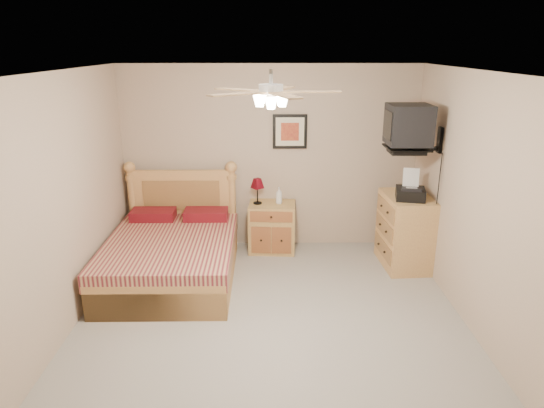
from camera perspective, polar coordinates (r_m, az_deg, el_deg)
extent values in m
plane|color=gray|center=(5.03, -0.13, -14.56)|extent=(4.50, 4.50, 0.00)
cube|color=white|center=(4.24, -0.15, 15.19)|extent=(4.00, 4.50, 0.04)
cube|color=tan|center=(6.65, -0.26, 5.40)|extent=(4.00, 0.04, 2.50)
cube|color=tan|center=(2.47, 0.22, -18.42)|extent=(4.00, 0.04, 2.50)
cube|color=tan|center=(4.90, -24.25, -0.97)|extent=(0.04, 4.50, 2.50)
cube|color=tan|center=(4.92, 23.87, -0.84)|extent=(0.04, 4.50, 2.50)
cube|color=olive|center=(6.68, 0.02, -2.73)|extent=(0.65, 0.50, 0.68)
imported|color=white|center=(6.54, 0.83, 1.02)|extent=(0.11, 0.11, 0.23)
cube|color=black|center=(6.56, 2.12, 8.52)|extent=(0.46, 0.04, 0.46)
cube|color=#B37E48|center=(6.41, 15.45, -3.08)|extent=(0.60, 0.82, 0.94)
imported|color=#A9A187|center=(6.47, 14.91, 1.67)|extent=(0.32, 0.36, 0.03)
imported|color=gray|center=(6.49, 15.18, 1.94)|extent=(0.26, 0.32, 0.02)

